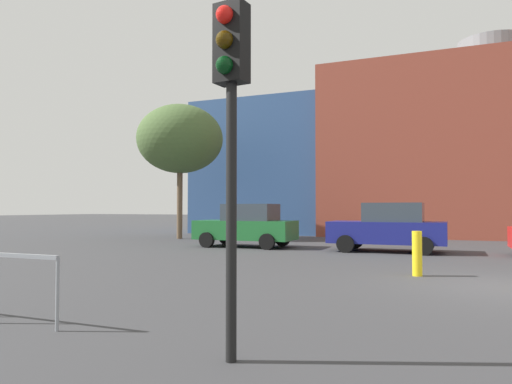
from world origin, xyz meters
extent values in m
plane|color=#38383A|center=(0.00, 0.00, 0.00)|extent=(200.00, 200.00, 0.00)
cube|color=brown|center=(1.53, 21.67, 5.14)|extent=(19.81, 11.77, 10.28)
cube|color=#2D4C7F|center=(-12.91, 21.67, 4.47)|extent=(9.07, 10.59, 8.94)
cylinder|color=slate|center=(1.53, 21.67, 11.28)|extent=(4.00, 4.00, 2.00)
cube|color=#1E662D|center=(-9.29, 7.50, 0.74)|extent=(4.31, 1.85, 0.82)
cube|color=#333D47|center=(-9.03, 7.50, 1.51)|extent=(2.16, 1.64, 0.72)
cylinder|color=black|center=(-10.67, 6.55, 0.33)|extent=(0.66, 0.23, 0.66)
cylinder|color=black|center=(-10.67, 8.44, 0.33)|extent=(0.66, 0.23, 0.66)
cylinder|color=black|center=(-7.90, 6.55, 0.33)|extent=(0.66, 0.23, 0.66)
cylinder|color=black|center=(-7.90, 8.44, 0.33)|extent=(0.66, 0.23, 0.66)
cube|color=navy|center=(-3.30, 7.50, 0.75)|extent=(4.37, 1.87, 0.83)
cube|color=#333D47|center=(-3.04, 7.50, 1.53)|extent=(2.19, 1.67, 0.73)
cylinder|color=black|center=(-4.70, 6.54, 0.33)|extent=(0.67, 0.23, 0.67)
cylinder|color=black|center=(-4.70, 8.46, 0.33)|extent=(0.67, 0.23, 0.67)
cylinder|color=black|center=(-1.89, 6.54, 0.33)|extent=(0.67, 0.23, 0.67)
cylinder|color=black|center=(-1.89, 8.46, 0.33)|extent=(0.67, 0.23, 0.67)
cylinder|color=black|center=(-3.24, -6.64, 1.54)|extent=(0.12, 0.12, 3.08)
cube|color=black|center=(-3.24, -6.64, 3.53)|extent=(0.39, 0.28, 0.90)
sphere|color=red|center=(-3.26, -6.78, 3.81)|extent=(0.20, 0.20, 0.20)
sphere|color=#3C2905|center=(-3.26, -6.78, 3.53)|extent=(0.20, 0.20, 0.20)
sphere|color=black|center=(-3.26, -6.78, 3.25)|extent=(0.20, 0.20, 0.20)
cylinder|color=brown|center=(-14.89, 11.20, 2.12)|extent=(0.31, 0.31, 4.24)
ellipsoid|color=#476033|center=(-14.89, 11.20, 5.55)|extent=(4.77, 4.77, 3.82)
cylinder|color=yellow|center=(-1.78, 1.04, 0.56)|extent=(0.24, 0.24, 1.11)
cylinder|color=gray|center=(-5.99, -6.39, 0.50)|extent=(0.05, 0.05, 1.00)
camera|label=1|loc=(-0.99, -11.37, 1.68)|focal=33.12mm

